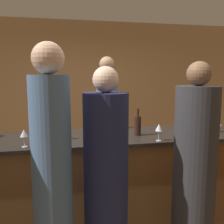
# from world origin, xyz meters

# --- Properties ---
(ground_plane) EXTENTS (14.00, 14.00, 0.00)m
(ground_plane) POSITION_xyz_m (0.00, 0.00, 0.00)
(ground_plane) COLOR #4C3823
(back_wall) EXTENTS (8.00, 0.06, 2.80)m
(back_wall) POSITION_xyz_m (0.00, 2.41, 1.40)
(back_wall) COLOR #A37547
(back_wall) RESTS_ON ground_plane
(bar_counter) EXTENTS (3.23, 0.81, 1.06)m
(bar_counter) POSITION_xyz_m (0.00, 0.00, 0.53)
(bar_counter) COLOR brown
(bar_counter) RESTS_ON ground_plane
(bartender) EXTENTS (0.31, 0.31, 1.99)m
(bartender) POSITION_xyz_m (0.14, 0.86, 0.95)
(bartender) COLOR #4C6B93
(bartender) RESTS_ON ground_plane
(guest_0) EXTENTS (0.37, 0.37, 1.80)m
(guest_0) POSITION_xyz_m (-0.17, -0.74, 0.83)
(guest_0) COLOR #1E234C
(guest_0) RESTS_ON ground_plane
(guest_1) EXTENTS (0.30, 0.30, 1.96)m
(guest_1) POSITION_xyz_m (-0.60, -0.86, 0.94)
(guest_1) COLOR #4C6B93
(guest_1) RESTS_ON ground_plane
(guest_3) EXTENTS (0.37, 0.37, 1.84)m
(guest_3) POSITION_xyz_m (0.61, -0.79, 0.85)
(guest_3) COLOR #2D2D33
(guest_3) RESTS_ON ground_plane
(wine_bottle_0) EXTENTS (0.08, 0.08, 0.30)m
(wine_bottle_0) POSITION_xyz_m (0.32, -0.06, 1.18)
(wine_bottle_0) COLOR black
(wine_bottle_0) RESTS_ON bar_counter
(wine_bottle_1) EXTENTS (0.08, 0.08, 0.30)m
(wine_bottle_1) POSITION_xyz_m (0.87, -0.25, 1.17)
(wine_bottle_1) COLOR #19381E
(wine_bottle_1) RESTS_ON bar_counter
(wine_bottle_2) EXTENTS (0.07, 0.07, 0.27)m
(wine_bottle_2) POSITION_xyz_m (0.20, 0.35, 1.16)
(wine_bottle_2) COLOR black
(wine_bottle_2) RESTS_ON bar_counter
(wine_glass_0) EXTENTS (0.08, 0.08, 0.14)m
(wine_glass_0) POSITION_xyz_m (1.30, -0.10, 1.17)
(wine_glass_0) COLOR silver
(wine_glass_0) RESTS_ON bar_counter
(wine_glass_1) EXTENTS (0.07, 0.07, 0.17)m
(wine_glass_1) POSITION_xyz_m (-0.86, -0.29, 1.19)
(wine_glass_1) COLOR silver
(wine_glass_1) RESTS_ON bar_counter
(wine_glass_2) EXTENTS (0.07, 0.07, 0.18)m
(wine_glass_2) POSITION_xyz_m (0.45, -0.33, 1.20)
(wine_glass_2) COLOR silver
(wine_glass_2) RESTS_ON bar_counter
(wine_glass_3) EXTENTS (0.07, 0.07, 0.18)m
(wine_glass_3) POSITION_xyz_m (-0.72, -0.03, 1.20)
(wine_glass_3) COLOR silver
(wine_glass_3) RESTS_ON bar_counter
(wine_glass_4) EXTENTS (0.07, 0.07, 0.17)m
(wine_glass_4) POSITION_xyz_m (-0.50, -0.07, 1.19)
(wine_glass_4) COLOR silver
(wine_glass_4) RESTS_ON bar_counter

